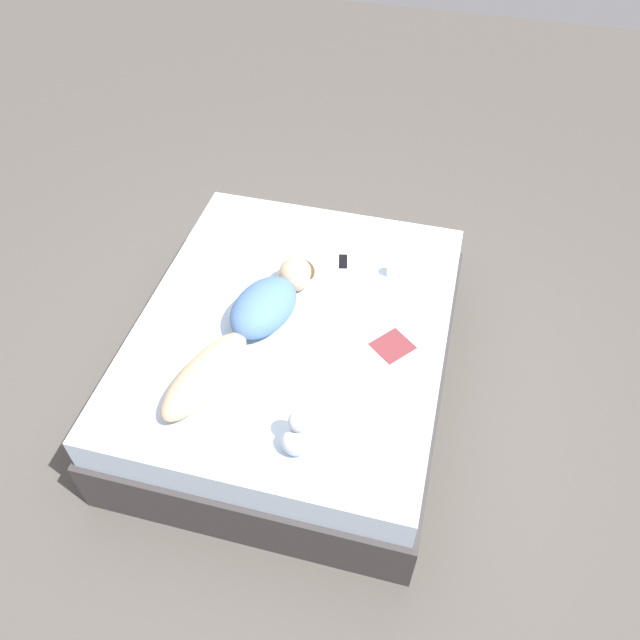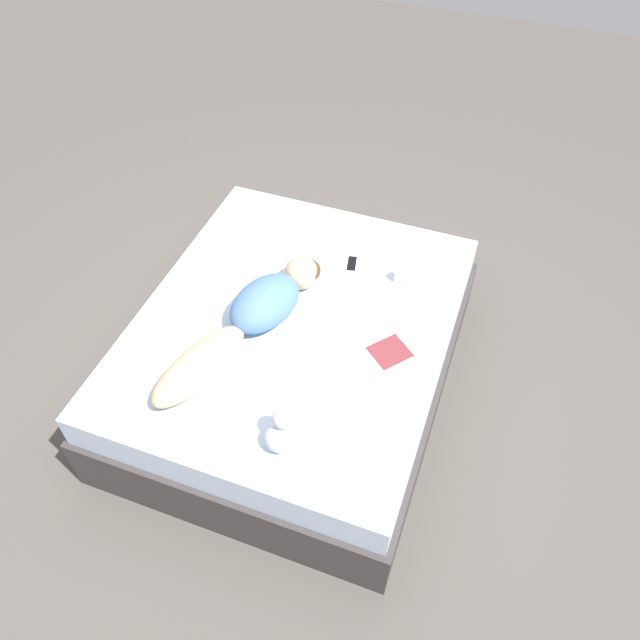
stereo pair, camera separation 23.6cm
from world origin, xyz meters
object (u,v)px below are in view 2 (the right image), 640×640
Objects in this scene: coffee_mug at (401,275)px; cell_phone at (352,264)px; open_magazine at (376,336)px; person at (251,317)px.

cell_phone is (-0.31, 0.03, -0.04)m from coffee_mug.
coffee_mug reaches higher than open_magazine.
coffee_mug is 0.32m from cell_phone.
coffee_mug is (0.66, 0.65, -0.06)m from person.
coffee_mug is at bearing -18.42° from cell_phone.
person reaches higher than coffee_mug.
person is at bearing -124.41° from open_magazine.
open_magazine is at bearing -70.99° from cell_phone.
open_magazine and cell_phone have the same top height.
person is 0.78m from cell_phone.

